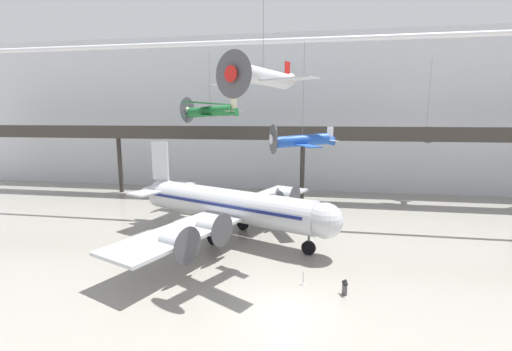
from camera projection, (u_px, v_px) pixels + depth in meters
ground_plane at (286, 313)px, 22.20m from camera, size 260.00×260.00×0.00m
hangar_back_wall at (305, 114)px, 58.45m from camera, size 140.00×3.00×26.09m
mezzanine_walkway at (303, 138)px, 50.51m from camera, size 110.00×3.20×11.20m
ceiling_truss_beam at (303, 40)px, 38.87m from camera, size 120.00×0.60×0.60m
airliner_silver_main at (226, 205)px, 35.87m from camera, size 24.27×28.44×9.72m
suspended_plane_silver_racer at (263, 77)px, 25.10m from camera, size 8.47×7.57×7.11m
suspended_plane_blue_trainer at (302, 141)px, 38.70m from camera, size 7.97×9.17×12.15m
suspended_plane_cream_biplane at (426, 134)px, 49.09m from camera, size 6.36×5.22×11.60m
suspended_plane_green_biplane at (210, 111)px, 45.02m from camera, size 8.08×9.71×9.00m
stanchion_barrier at (303, 280)px, 25.89m from camera, size 0.36×0.36×1.08m
info_sign_pedestal at (345, 289)px, 24.36m from camera, size 0.41×0.70×1.24m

